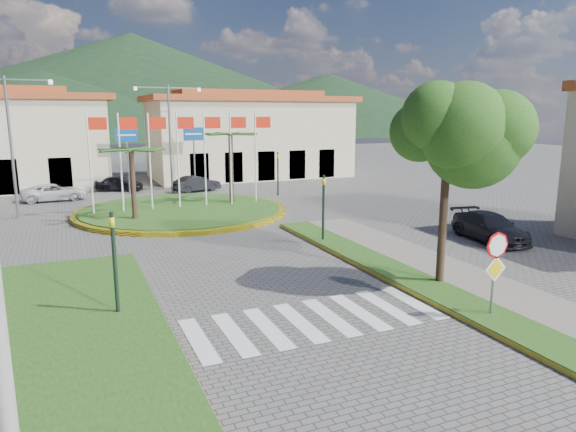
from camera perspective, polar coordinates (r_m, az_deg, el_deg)
name	(u,v)px	position (r m, az deg, el deg)	size (l,w,h in m)	color
ground	(391,385)	(12.31, 11.32, -17.90)	(160.00, 160.00, 0.00)	#595754
sidewalk_right	(518,310)	(17.36, 24.15, -9.55)	(4.00, 28.00, 0.15)	gray
verge_right	(488,316)	(16.52, 21.29, -10.32)	(1.60, 28.00, 0.18)	#1E4914
median_left	(72,328)	(15.86, -22.92, -11.36)	(5.00, 14.00, 0.18)	#1E4914
crosswalk	(312,320)	(15.41, 2.67, -11.45)	(8.00, 3.00, 0.01)	silver
roundabout_island	(182,210)	(31.90, -11.71, 0.64)	(12.70, 12.70, 6.00)	yellow
stop_sign	(496,261)	(16.04, 22.08, -4.61)	(0.80, 0.11, 2.65)	slate
deciduous_tree	(448,138)	(18.12, 17.35, 8.32)	(3.60, 3.60, 6.80)	black
traffic_light_left	(114,254)	(15.79, -18.75, -4.06)	(0.15, 0.18, 3.20)	black
traffic_light_right	(323,202)	(23.72, 3.96, 1.54)	(0.15, 0.18, 3.20)	black
traffic_light_far	(278,169)	(37.77, -1.13, 5.22)	(0.18, 0.15, 3.20)	black
direction_sign_west	(127,147)	(40.00, -17.44, 7.33)	(1.60, 0.14, 5.20)	slate
direction_sign_east	(194,145)	(40.85, -10.40, 7.74)	(1.60, 0.14, 5.20)	slate
street_lamp_centre	(170,134)	(39.44, -12.99, 8.92)	(4.80, 0.16, 8.00)	slate
street_lamp_west	(11,140)	(32.87, -28.45, 7.42)	(4.80, 0.16, 8.00)	slate
building_right	(249,135)	(49.53, -4.33, 8.92)	(19.08, 9.54, 8.05)	beige
hill_far_mid	(133,83)	(170.31, -16.81, 13.92)	(180.00, 180.00, 30.00)	black
hill_far_east	(329,103)	(162.76, 4.55, 12.38)	(120.00, 120.00, 18.00)	black
hill_near_back	(43,105)	(138.79, -25.56, 11.10)	(110.00, 110.00, 16.00)	black
white_van	(54,192)	(39.11, -24.53, 2.41)	(1.95, 4.23, 1.18)	silver
car_dark_a	(120,183)	(42.28, -18.21, 3.49)	(1.43, 3.55, 1.21)	black
car_dark_b	(197,184)	(40.40, -10.13, 3.55)	(1.30, 3.73, 1.23)	black
car_side_right	(490,227)	(26.21, 21.52, -1.16)	(1.83, 4.51, 1.31)	black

